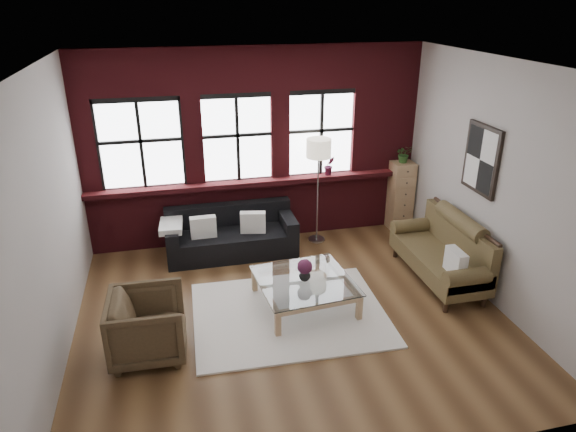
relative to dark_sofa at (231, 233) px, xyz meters
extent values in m
plane|color=brown|center=(0.53, -1.90, -0.37)|extent=(5.50, 5.50, 0.00)
plane|color=white|center=(0.53, -1.90, 2.83)|extent=(5.50, 5.50, 0.00)
plane|color=#ABA49F|center=(0.53, 0.60, 1.23)|extent=(5.50, 0.00, 5.50)
plane|color=#ABA49F|center=(0.53, -4.40, 1.23)|extent=(5.50, 0.00, 5.50)
plane|color=#ABA49F|center=(-2.22, -1.90, 1.23)|extent=(0.00, 5.00, 5.00)
plane|color=#ABA49F|center=(3.28, -1.90, 1.23)|extent=(0.00, 5.00, 5.00)
cube|color=#57141A|center=(0.53, 0.45, 0.67)|extent=(5.50, 0.30, 0.08)
cube|color=silver|center=(0.50, -1.92, -0.36)|extent=(2.57, 2.05, 0.03)
cube|color=white|center=(-0.44, -0.10, 0.19)|extent=(0.40, 0.15, 0.34)
cube|color=white|center=(0.34, -0.10, 0.19)|extent=(0.42, 0.22, 0.34)
cube|color=white|center=(2.75, -2.10, 0.23)|extent=(0.14, 0.38, 0.34)
imported|color=#443522|center=(-1.27, -2.32, 0.02)|extent=(0.89, 0.87, 0.78)
imported|color=#B2B2B2|center=(0.76, -1.75, 0.11)|extent=(0.19, 0.19, 0.16)
sphere|color=#581E3D|center=(0.76, -1.75, 0.23)|extent=(0.20, 0.20, 0.20)
cube|color=tan|center=(3.06, 0.32, 0.24)|extent=(0.38, 0.38, 1.23)
imported|color=#2D5923|center=(3.06, 0.32, 1.01)|extent=(0.30, 0.27, 0.30)
imported|color=#581E3D|center=(1.76, 0.42, 0.87)|extent=(0.18, 0.15, 0.32)
camera|label=1|loc=(-0.83, -7.47, 3.53)|focal=32.00mm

